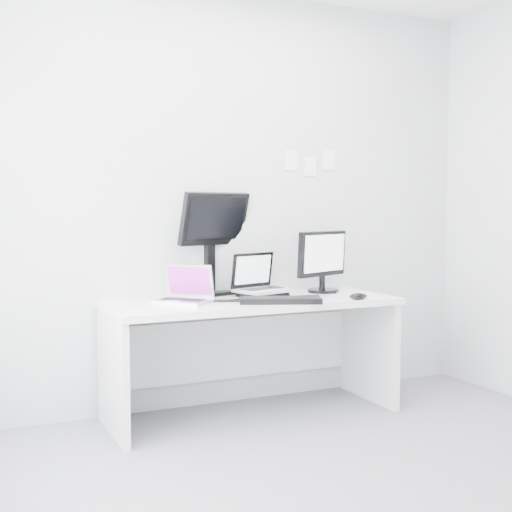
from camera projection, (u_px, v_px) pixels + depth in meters
ground at (363, 489)px, 3.16m from camera, size 3.60×3.60×0.00m
back_wall at (230, 200)px, 4.52m from camera, size 3.60×0.00×3.60m
desk at (252, 358)px, 4.27m from camera, size 1.80×0.70×0.73m
macbook at (182, 283)px, 4.07m from camera, size 0.39×0.40×0.24m
speaker at (195, 286)px, 4.27m from camera, size 0.10×0.10×0.15m
dell_laptop at (264, 274)px, 4.39m from camera, size 0.41×0.36×0.28m
rear_monitor at (212, 242)px, 4.44m from camera, size 0.54×0.33×0.69m
samsung_monitor at (323, 261)px, 4.59m from camera, size 0.51×0.37×0.43m
keyboard at (280, 300)px, 4.09m from camera, size 0.51×0.34×0.03m
mouse at (358, 296)px, 4.24m from camera, size 0.12×0.08×0.04m
wall_note_0 at (291, 160)px, 4.68m from camera, size 0.10×0.00×0.14m
wall_note_1 at (310, 167)px, 4.74m from camera, size 0.09×0.00×0.13m
wall_note_2 at (329, 160)px, 4.80m from camera, size 0.10×0.00×0.14m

